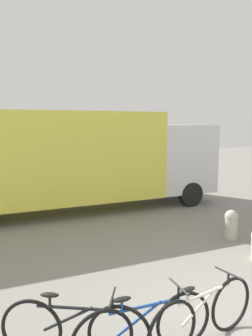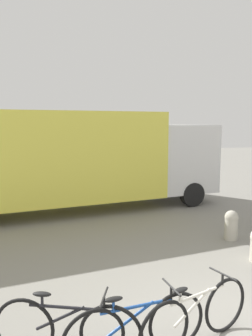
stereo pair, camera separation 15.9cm
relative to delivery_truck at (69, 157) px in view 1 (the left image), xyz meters
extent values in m
cube|color=#EAE04C|center=(-0.86, -0.12, 0.05)|extent=(7.60, 3.38, 2.68)
cube|color=silver|center=(3.78, 0.54, -0.15)|extent=(2.34, 2.53, 2.27)
cylinder|color=black|center=(3.63, 1.55, -1.28)|extent=(0.83, 0.39, 0.80)
cylinder|color=black|center=(3.92, -0.47, -1.28)|extent=(0.83, 0.39, 0.80)
torus|color=black|center=(-1.07, -6.55, -1.32)|extent=(0.70, 0.31, 0.74)
torus|color=black|center=(-0.12, -6.92, -1.32)|extent=(0.70, 0.31, 0.74)
cylinder|color=black|center=(-0.60, -6.73, -1.02)|extent=(0.82, 0.35, 0.04)
cylinder|color=black|center=(-0.67, -6.70, -1.16)|extent=(0.55, 0.24, 0.34)
cylinder|color=black|center=(-0.86, -6.63, -0.96)|extent=(0.03, 0.03, 0.12)
ellipsoid|color=black|center=(-0.86, -6.63, -0.88)|extent=(0.24, 0.16, 0.05)
cylinder|color=black|center=(-0.19, -6.89, -0.94)|extent=(0.03, 0.03, 0.16)
cylinder|color=black|center=(-0.19, -6.89, -0.87)|extent=(0.18, 0.42, 0.02)
torus|color=black|center=(0.70, -6.85, -1.32)|extent=(0.74, 0.12, 0.74)
cylinder|color=#1E4C9E|center=(0.19, -6.90, -1.02)|extent=(0.87, 0.13, 0.04)
cylinder|color=#1E4C9E|center=(0.11, -6.91, -1.16)|extent=(0.58, 0.10, 0.34)
cylinder|color=#1E4C9E|center=(-0.09, -6.93, -0.96)|extent=(0.03, 0.03, 0.12)
ellipsoid|color=black|center=(-0.09, -6.93, -0.88)|extent=(0.23, 0.11, 0.05)
cylinder|color=black|center=(0.62, -6.86, -0.94)|extent=(0.03, 0.03, 0.16)
cylinder|color=black|center=(0.62, -6.86, -0.87)|extent=(0.07, 0.44, 0.02)
torus|color=black|center=(0.48, -7.00, -1.32)|extent=(0.71, 0.27, 0.74)
torus|color=black|center=(1.46, -6.68, -1.32)|extent=(0.71, 0.27, 0.74)
cylinder|color=silver|center=(0.97, -6.84, -1.02)|extent=(0.84, 0.31, 0.04)
cylinder|color=silver|center=(0.90, -6.86, -1.16)|extent=(0.56, 0.22, 0.34)
cylinder|color=silver|center=(0.70, -6.93, -0.96)|extent=(0.03, 0.03, 0.12)
ellipsoid|color=black|center=(0.70, -6.93, -0.88)|extent=(0.24, 0.15, 0.05)
cylinder|color=black|center=(1.38, -6.70, -0.94)|extent=(0.03, 0.03, 0.16)
cylinder|color=black|center=(1.38, -6.70, -0.87)|extent=(0.16, 0.43, 0.02)
cylinder|color=#B2AD9E|center=(3.44, -3.62, -1.41)|extent=(0.30, 0.30, 0.54)
sphere|color=#B2AD9E|center=(3.44, -3.62, -1.14)|extent=(0.32, 0.32, 0.32)
camera|label=1|loc=(-0.93, -10.20, 1.04)|focal=35.00mm
camera|label=2|loc=(-0.78, -10.24, 1.04)|focal=35.00mm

